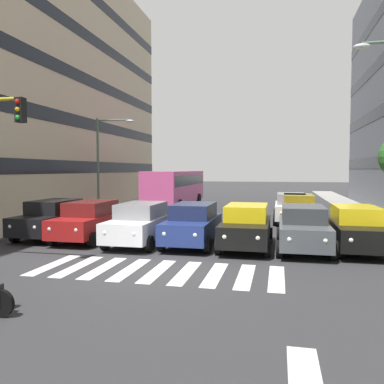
# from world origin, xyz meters

# --- Properties ---
(ground_plane) EXTENTS (180.00, 180.00, 0.00)m
(ground_plane) POSITION_xyz_m (0.00, 0.00, 0.00)
(ground_plane) COLOR #2D2D30
(building_right_block_0) EXTENTS (9.15, 29.91, 19.90)m
(building_right_block_0) POSITION_xyz_m (15.25, -16.56, 9.95)
(building_right_block_0) COLOR beige
(building_right_block_0) RESTS_ON ground_plane
(crosswalk_markings) EXTENTS (7.65, 2.80, 0.01)m
(crosswalk_markings) POSITION_xyz_m (-0.00, 0.00, 0.00)
(crosswalk_markings) COLOR silver
(crosswalk_markings) RESTS_ON ground_plane
(lane_arrow_0) EXTENTS (0.50, 2.20, 0.01)m
(lane_arrow_0) POSITION_xyz_m (-4.05, 5.50, 0.00)
(lane_arrow_0) COLOR silver
(lane_arrow_0) RESTS_ON ground_plane
(car_0) EXTENTS (2.02, 4.44, 1.72)m
(car_0) POSITION_xyz_m (-6.56, -4.49, 0.89)
(car_0) COLOR black
(car_0) RESTS_ON ground_plane
(car_1) EXTENTS (2.02, 4.44, 1.72)m
(car_1) POSITION_xyz_m (-4.57, -4.18, 0.89)
(car_1) COLOR #474C51
(car_1) RESTS_ON ground_plane
(car_2) EXTENTS (2.02, 4.44, 1.72)m
(car_2) POSITION_xyz_m (-2.38, -4.21, 0.89)
(car_2) COLOR black
(car_2) RESTS_ON ground_plane
(car_3) EXTENTS (2.02, 4.44, 1.72)m
(car_3) POSITION_xyz_m (-0.16, -4.34, 0.89)
(car_3) COLOR navy
(car_3) RESTS_ON ground_plane
(car_4) EXTENTS (2.02, 4.44, 1.72)m
(car_4) POSITION_xyz_m (2.05, -4.06, 0.89)
(car_4) COLOR silver
(car_4) RESTS_ON ground_plane
(car_5) EXTENTS (2.02, 4.44, 1.72)m
(car_5) POSITION_xyz_m (4.57, -4.44, 0.89)
(car_5) COLOR maroon
(car_5) RESTS_ON ground_plane
(car_6) EXTENTS (2.02, 4.44, 1.72)m
(car_6) POSITION_xyz_m (6.56, -4.72, 0.89)
(car_6) COLOR black
(car_6) RESTS_ON ground_plane
(car_row2_0) EXTENTS (2.02, 4.44, 1.72)m
(car_row2_0) POSITION_xyz_m (-4.73, -11.33, 0.89)
(car_row2_0) COLOR gold
(car_row2_0) RESTS_ON ground_plane
(car_row2_1) EXTENTS (2.02, 4.44, 1.72)m
(car_row2_1) POSITION_xyz_m (-4.34, -12.25, 0.89)
(car_row2_1) COLOR silver
(car_row2_1) RESTS_ON ground_plane
(bus_behind_traffic) EXTENTS (2.78, 10.50, 3.00)m
(bus_behind_traffic) POSITION_xyz_m (4.57, -19.23, 1.86)
(bus_behind_traffic) COLOR #DB5193
(bus_behind_traffic) RESTS_ON ground_plane
(street_lamp_right) EXTENTS (2.76, 0.28, 6.53)m
(street_lamp_right) POSITION_xyz_m (8.24, -13.73, 4.17)
(street_lamp_right) COLOR #4C6B56
(street_lamp_right) RESTS_ON sidewalk_right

